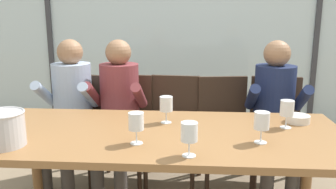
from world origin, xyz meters
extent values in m
plane|color=#847056|center=(0.00, 1.00, 0.00)|extent=(14.00, 14.00, 0.00)
cube|color=silver|center=(0.00, 2.47, 1.30)|extent=(7.37, 0.03, 2.60)
cube|color=#38383D|center=(-1.66, 2.45, 1.30)|extent=(0.06, 0.06, 2.60)
cube|color=#38383D|center=(1.66, 2.45, 1.30)|extent=(0.06, 0.06, 2.60)
cube|color=#568942|center=(0.00, 6.22, 1.00)|extent=(13.37, 2.40, 2.00)
cube|color=olive|center=(0.00, 0.00, 0.70)|extent=(2.17, 0.94, 0.04)
cylinder|color=olive|center=(-0.99, 0.37, 0.34)|extent=(0.07, 0.07, 0.68)
cylinder|color=olive|center=(0.99, 0.37, 0.34)|extent=(0.07, 0.07, 0.68)
cube|color=#332319|center=(-0.80, 0.78, 0.46)|extent=(0.50, 0.50, 0.03)
cube|color=#332319|center=(-0.77, 0.98, 0.68)|extent=(0.42, 0.10, 0.42)
cylinder|color=#332319|center=(-1.02, 0.62, 0.22)|extent=(0.04, 0.04, 0.45)
cylinder|color=#332319|center=(-0.64, 0.57, 0.22)|extent=(0.04, 0.04, 0.45)
cylinder|color=#332319|center=(-0.96, 1.00, 0.22)|extent=(0.04, 0.04, 0.45)
cylinder|color=#332319|center=(-0.59, 0.94, 0.22)|extent=(0.04, 0.04, 0.45)
cube|color=#332319|center=(-0.42, 0.82, 0.46)|extent=(0.49, 0.49, 0.03)
cube|color=#332319|center=(-0.39, 1.01, 0.68)|extent=(0.42, 0.09, 0.42)
cylinder|color=#332319|center=(-0.63, 0.65, 0.22)|extent=(0.04, 0.04, 0.45)
cylinder|color=#332319|center=(-0.25, 0.60, 0.22)|extent=(0.04, 0.04, 0.45)
cylinder|color=#332319|center=(-0.58, 1.03, 0.22)|extent=(0.04, 0.04, 0.45)
cylinder|color=#332319|center=(-0.20, 0.98, 0.22)|extent=(0.04, 0.04, 0.45)
cube|color=#332319|center=(0.00, 0.80, 0.46)|extent=(0.48, 0.48, 0.03)
cube|color=#332319|center=(0.02, 1.00, 0.68)|extent=(0.42, 0.07, 0.42)
cylinder|color=#332319|center=(-0.20, 0.62, 0.22)|extent=(0.04, 0.04, 0.45)
cylinder|color=#332319|center=(0.18, 0.59, 0.22)|extent=(0.04, 0.04, 0.45)
cylinder|color=#332319|center=(-0.17, 1.00, 0.22)|extent=(0.04, 0.04, 0.45)
cylinder|color=#332319|center=(0.21, 0.97, 0.22)|extent=(0.04, 0.04, 0.45)
cube|color=#332319|center=(0.45, 0.78, 0.46)|extent=(0.50, 0.50, 0.03)
cube|color=#332319|center=(0.42, 0.98, 0.68)|extent=(0.42, 0.09, 0.42)
cylinder|color=#332319|center=(0.29, 0.57, 0.22)|extent=(0.04, 0.04, 0.45)
cylinder|color=#332319|center=(0.67, 0.62, 0.22)|extent=(0.04, 0.04, 0.45)
cylinder|color=#332319|center=(0.24, 0.94, 0.22)|extent=(0.04, 0.04, 0.45)
cylinder|color=#332319|center=(0.61, 1.00, 0.22)|extent=(0.04, 0.04, 0.45)
cube|color=#332319|center=(0.86, 0.80, 0.46)|extent=(0.48, 0.48, 0.03)
cube|color=#332319|center=(0.88, 1.00, 0.68)|extent=(0.42, 0.08, 0.42)
cylinder|color=#332319|center=(0.65, 0.63, 0.22)|extent=(0.04, 0.04, 0.45)
cylinder|color=#332319|center=(1.03, 0.60, 0.22)|extent=(0.04, 0.04, 0.45)
cylinder|color=#332319|center=(0.69, 1.01, 0.22)|extent=(0.04, 0.04, 0.45)
cylinder|color=#332319|center=(1.07, 0.97, 0.22)|extent=(0.04, 0.04, 0.45)
cylinder|color=#9EB2D1|center=(-0.84, 0.82, 0.75)|extent=(0.34, 0.34, 0.52)
sphere|color=#936B4C|center=(-0.84, 0.82, 1.11)|extent=(0.21, 0.21, 0.21)
cube|color=#47423D|center=(-0.94, 0.63, 0.49)|extent=(0.15, 0.41, 0.13)
cube|color=#47423D|center=(-0.76, 0.62, 0.49)|extent=(0.15, 0.41, 0.13)
cylinder|color=#47423D|center=(-0.95, 0.43, 0.24)|extent=(0.10, 0.10, 0.47)
cylinder|color=#47423D|center=(-0.77, 0.42, 0.24)|extent=(0.10, 0.10, 0.47)
cylinder|color=#9EB2D1|center=(-1.03, 0.71, 0.78)|extent=(0.10, 0.33, 0.26)
cylinder|color=#9EB2D1|center=(-0.65, 0.69, 0.78)|extent=(0.10, 0.33, 0.26)
cylinder|color=brown|center=(-0.44, 0.82, 0.75)|extent=(0.33, 0.33, 0.52)
sphere|color=#936B4C|center=(-0.44, 0.82, 1.11)|extent=(0.21, 0.21, 0.21)
cube|color=#47423D|center=(-0.53, 0.63, 0.49)|extent=(0.15, 0.41, 0.13)
cube|color=#47423D|center=(-0.35, 0.62, 0.49)|extent=(0.15, 0.41, 0.13)
cylinder|color=#47423D|center=(-0.54, 0.43, 0.24)|extent=(0.10, 0.10, 0.47)
cylinder|color=#47423D|center=(-0.36, 0.42, 0.24)|extent=(0.10, 0.10, 0.47)
cylinder|color=brown|center=(-0.63, 0.71, 0.78)|extent=(0.09, 0.33, 0.26)
cylinder|color=brown|center=(-0.25, 0.69, 0.78)|extent=(0.09, 0.33, 0.26)
cylinder|color=#192347|center=(0.83, 0.82, 0.75)|extent=(0.33, 0.33, 0.52)
sphere|color=#936B4C|center=(0.83, 0.82, 1.11)|extent=(0.21, 0.21, 0.21)
cube|color=#47423D|center=(0.73, 0.62, 0.49)|extent=(0.14, 0.40, 0.13)
cube|color=#47423D|center=(0.91, 0.62, 0.49)|extent=(0.14, 0.40, 0.13)
cylinder|color=#47423D|center=(0.72, 0.42, 0.24)|extent=(0.10, 0.10, 0.47)
cylinder|color=#47423D|center=(0.90, 0.42, 0.24)|extent=(0.10, 0.10, 0.47)
cylinder|color=#192347|center=(0.63, 0.71, 0.78)|extent=(0.09, 0.33, 0.26)
cylinder|color=#192347|center=(1.01, 0.70, 0.78)|extent=(0.09, 0.33, 0.26)
cylinder|color=#B7B7BC|center=(-0.84, -0.28, 0.81)|extent=(0.23, 0.23, 0.18)
torus|color=silver|center=(-0.84, -0.28, 0.90)|extent=(0.24, 0.24, 0.01)
cylinder|color=silver|center=(0.85, 0.25, 0.75)|extent=(0.15, 0.15, 0.05)
cylinder|color=silver|center=(-0.13, -0.20, 0.72)|extent=(0.07, 0.07, 0.00)
cylinder|color=silver|center=(-0.13, -0.20, 0.76)|extent=(0.01, 0.01, 0.07)
cylinder|color=silver|center=(-0.13, -0.20, 0.85)|extent=(0.08, 0.08, 0.09)
cylinder|color=maroon|center=(-0.13, -0.20, 0.82)|extent=(0.07, 0.07, 0.04)
cylinder|color=silver|center=(0.15, -0.36, 0.72)|extent=(0.07, 0.07, 0.00)
cylinder|color=silver|center=(0.15, -0.36, 0.76)|extent=(0.01, 0.01, 0.07)
cylinder|color=silver|center=(0.15, -0.36, 0.85)|extent=(0.08, 0.08, 0.09)
cylinder|color=#E0D184|center=(0.15, -0.36, 0.82)|extent=(0.07, 0.07, 0.04)
cylinder|color=silver|center=(0.54, -0.14, 0.72)|extent=(0.07, 0.07, 0.00)
cylinder|color=silver|center=(0.54, -0.14, 0.76)|extent=(0.01, 0.01, 0.07)
cylinder|color=silver|center=(0.54, -0.14, 0.85)|extent=(0.08, 0.08, 0.09)
cylinder|color=#560C1E|center=(0.54, -0.14, 0.82)|extent=(0.07, 0.07, 0.04)
cylinder|color=silver|center=(0.00, 0.18, 0.72)|extent=(0.07, 0.07, 0.00)
cylinder|color=silver|center=(0.00, 0.18, 0.76)|extent=(0.01, 0.01, 0.07)
cylinder|color=silver|center=(0.00, 0.18, 0.85)|extent=(0.08, 0.08, 0.09)
cylinder|color=silver|center=(0.75, 0.13, 0.72)|extent=(0.07, 0.07, 0.00)
cylinder|color=silver|center=(0.75, 0.13, 0.76)|extent=(0.01, 0.01, 0.07)
cylinder|color=silver|center=(0.75, 0.13, 0.85)|extent=(0.08, 0.08, 0.09)
cylinder|color=maroon|center=(0.75, 0.13, 0.82)|extent=(0.07, 0.07, 0.04)
camera|label=1|loc=(0.17, -2.00, 1.41)|focal=37.75mm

